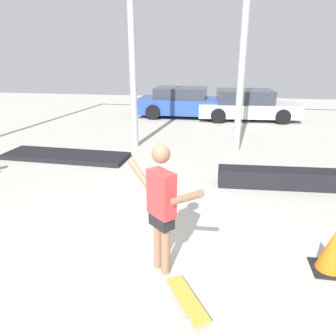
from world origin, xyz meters
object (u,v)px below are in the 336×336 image
object	(u,v)px
grind_box	(279,178)
parked_car_blue	(183,103)
traffic_cone	(332,252)
skateboarder	(161,203)
skateboard	(187,299)
manual_pad	(66,156)
parked_car_silver	(247,105)

from	to	relation	value
grind_box	parked_car_blue	xyz separation A→B (m)	(-3.08, 7.95, 0.45)
traffic_cone	parked_car_blue	bearing A→B (deg)	106.87
skateboarder	parked_car_blue	bearing A→B (deg)	137.91
skateboard	manual_pad	size ratio (longest dim) A/B	0.24
parked_car_blue	parked_car_silver	bearing A→B (deg)	-3.54
skateboarder	parked_car_silver	bearing A→B (deg)	123.52
traffic_cone	manual_pad	bearing A→B (deg)	144.61
manual_pad	parked_car_silver	bearing A→B (deg)	50.77
skateboard	parked_car_blue	distance (m)	11.96
skateboard	manual_pad	xyz separation A→B (m)	(-3.98, 5.10, 0.00)
traffic_cone	skateboarder	bearing A→B (deg)	-171.16
parked_car_silver	traffic_cone	size ratio (longest dim) A/B	7.30
parked_car_silver	traffic_cone	world-z (taller)	parked_car_silver
grind_box	traffic_cone	xyz separation A→B (m)	(0.23, -2.96, 0.09)
parked_car_blue	traffic_cone	xyz separation A→B (m)	(3.31, -10.91, -0.36)
manual_pad	parked_car_silver	size ratio (longest dim) A/B	0.80
grind_box	manual_pad	bearing A→B (deg)	168.01
skateboarder	traffic_cone	xyz separation A→B (m)	(2.27, 0.35, -0.71)
skateboarder	parked_car_silver	size ratio (longest dim) A/B	0.41
parked_car_silver	skateboard	bearing A→B (deg)	-100.85
skateboard	grind_box	world-z (taller)	grind_box
parked_car_blue	skateboarder	bearing A→B (deg)	-83.95
grind_box	manual_pad	distance (m)	5.74
parked_car_blue	parked_car_silver	xyz separation A→B (m)	(2.81, -0.21, -0.02)
skateboarder	traffic_cone	size ratio (longest dim) A/B	2.96
skateboard	traffic_cone	world-z (taller)	traffic_cone
skateboarder	manual_pad	bearing A→B (deg)	171.05
grind_box	parked_car_blue	bearing A→B (deg)	111.17
traffic_cone	grind_box	bearing A→B (deg)	94.43
parked_car_blue	parked_car_silver	world-z (taller)	parked_car_blue
skateboard	grind_box	xyz separation A→B (m)	(1.63, 3.91, 0.14)
grind_box	skateboard	bearing A→B (deg)	-112.67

